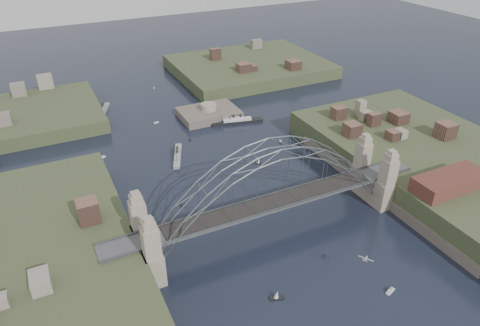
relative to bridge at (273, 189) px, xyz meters
name	(u,v)px	position (x,y,z in m)	size (l,w,h in m)	color
ground	(271,229)	(0.00, 0.00, -12.32)	(500.00, 500.00, 0.00)	black
bridge	(273,189)	(0.00, 0.00, 0.00)	(84.00, 13.80, 24.60)	#48484A
shore_west	(24,301)	(-57.32, 0.00, -10.35)	(50.50, 90.00, 12.00)	#384125
shore_east	(438,171)	(57.32, 0.00, -10.35)	(50.50, 90.00, 12.00)	#384125
headland_nw	(17,123)	(-55.00, 95.00, -11.82)	(60.00, 45.00, 9.00)	#384125
headland_ne	(249,71)	(50.00, 110.00, -11.57)	(70.00, 55.00, 9.50)	#384125
fort_island	(209,118)	(12.00, 70.00, -12.66)	(22.00, 16.00, 9.40)	#574D44
wharf_shed	(450,182)	(44.00, -14.00, -2.32)	(20.00, 8.00, 4.00)	#592D26
finger_pier	(473,249)	(39.00, -28.00, -11.62)	(4.00, 22.00, 1.40)	#48484A
naval_cruiser_near	(178,155)	(-9.20, 45.33, -11.60)	(7.56, 15.16, 4.64)	#989EA1
naval_cruiser_far	(104,110)	(-23.65, 92.39, -11.56)	(7.30, 14.21, 4.90)	#989EA1
ocean_liner	(237,121)	(19.39, 60.15, -11.59)	(19.50, 6.83, 4.76)	black
aeroplane	(366,259)	(8.08, -25.05, -4.78)	(2.03, 2.91, 0.48)	#B2B5BA
small_boat_a	(182,204)	(-16.82, 19.94, -12.17)	(0.97, 2.76, 0.45)	silver
small_boat_b	(258,161)	(12.51, 30.34, -11.36)	(1.97, 1.44, 2.38)	silver
small_boat_c	(277,296)	(-10.14, -20.30, -11.58)	(3.23, 1.97, 2.38)	silver
small_boat_d	(280,142)	(26.11, 39.75, -12.04)	(1.24, 2.31, 1.43)	silver
small_boat_e	(101,158)	(-31.84, 55.50, -12.17)	(3.28, 2.53, 0.45)	silver
small_boat_f	(190,140)	(-1.42, 54.92, -12.17)	(0.76, 1.59, 0.45)	silver
small_boat_g	(390,291)	(12.46, -29.35, -12.04)	(2.64, 1.56, 1.43)	silver
small_boat_h	(156,123)	(-7.93, 73.61, -12.17)	(1.93, 0.76, 0.45)	silver
small_boat_i	(349,180)	(32.20, 9.75, -12.04)	(0.74, 2.07, 1.43)	silver
small_boat_k	(154,88)	(1.61, 109.06, -12.17)	(0.96, 1.98, 0.45)	silver
small_boat_l	(96,199)	(-37.52, 32.65, -12.17)	(3.01, 2.52, 0.45)	silver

